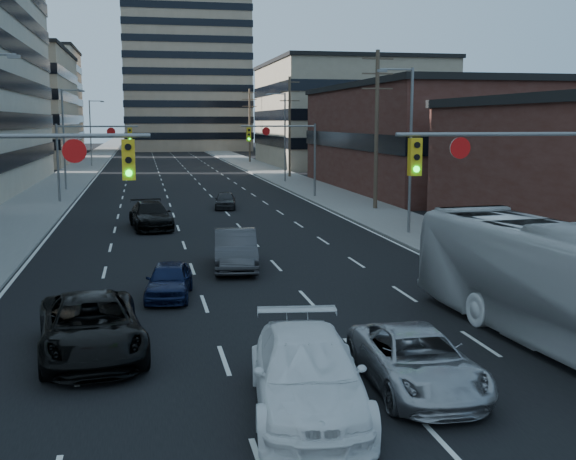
% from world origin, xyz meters
% --- Properties ---
extents(ground, '(400.00, 400.00, 0.00)m').
position_xyz_m(ground, '(0.00, 0.00, 0.00)').
color(ground, black).
rests_on(ground, ground).
extents(road_surface, '(18.00, 300.00, 0.02)m').
position_xyz_m(road_surface, '(0.00, 130.00, 0.01)').
color(road_surface, black).
rests_on(road_surface, ground).
extents(sidewalk_left, '(5.00, 300.00, 0.15)m').
position_xyz_m(sidewalk_left, '(-11.50, 130.00, 0.07)').
color(sidewalk_left, slate).
rests_on(sidewalk_left, ground).
extents(sidewalk_right, '(5.00, 300.00, 0.15)m').
position_xyz_m(sidewalk_right, '(11.50, 130.00, 0.07)').
color(sidewalk_right, slate).
rests_on(sidewalk_right, ground).
extents(storefront_right_mid, '(20.00, 30.00, 9.00)m').
position_xyz_m(storefront_right_mid, '(24.00, 50.00, 4.50)').
color(storefront_right_mid, '#472119').
rests_on(storefront_right_mid, ground).
extents(office_right_far, '(22.00, 28.00, 14.00)m').
position_xyz_m(office_right_far, '(25.00, 88.00, 7.00)').
color(office_right_far, gray).
rests_on(office_right_far, ground).
extents(apartment_tower, '(26.00, 26.00, 58.00)m').
position_xyz_m(apartment_tower, '(6.00, 150.00, 29.00)').
color(apartment_tower, gray).
rests_on(apartment_tower, ground).
extents(bg_block_left, '(24.00, 24.00, 20.00)m').
position_xyz_m(bg_block_left, '(-28.00, 140.00, 10.00)').
color(bg_block_left, '#ADA089').
rests_on(bg_block_left, ground).
extents(bg_block_right, '(22.00, 22.00, 12.00)m').
position_xyz_m(bg_block_right, '(32.00, 130.00, 6.00)').
color(bg_block_right, gray).
rests_on(bg_block_right, ground).
extents(signal_near_right, '(6.59, 0.33, 6.00)m').
position_xyz_m(signal_near_right, '(7.45, 8.00, 4.33)').
color(signal_near_right, slate).
rests_on(signal_near_right, ground).
extents(signal_far_left, '(6.09, 0.33, 6.00)m').
position_xyz_m(signal_far_left, '(-7.68, 45.00, 4.30)').
color(signal_far_left, slate).
rests_on(signal_far_left, ground).
extents(signal_far_right, '(6.09, 0.33, 6.00)m').
position_xyz_m(signal_far_right, '(7.68, 45.00, 4.30)').
color(signal_far_right, slate).
rests_on(signal_far_right, ground).
extents(utility_pole_block, '(2.20, 0.28, 11.00)m').
position_xyz_m(utility_pole_block, '(12.20, 36.00, 5.78)').
color(utility_pole_block, '#4C3D2D').
rests_on(utility_pole_block, ground).
extents(utility_pole_midblock, '(2.20, 0.28, 11.00)m').
position_xyz_m(utility_pole_midblock, '(12.20, 66.00, 5.78)').
color(utility_pole_midblock, '#4C3D2D').
rests_on(utility_pole_midblock, ground).
extents(utility_pole_distant, '(2.20, 0.28, 11.00)m').
position_xyz_m(utility_pole_distant, '(12.20, 96.00, 5.78)').
color(utility_pole_distant, '#4C3D2D').
rests_on(utility_pole_distant, ground).
extents(streetlight_left_mid, '(2.03, 0.22, 9.00)m').
position_xyz_m(streetlight_left_mid, '(-10.34, 55.00, 5.05)').
color(streetlight_left_mid, slate).
rests_on(streetlight_left_mid, ground).
extents(streetlight_left_far, '(2.03, 0.22, 9.00)m').
position_xyz_m(streetlight_left_far, '(-10.34, 90.00, 5.05)').
color(streetlight_left_far, slate).
rests_on(streetlight_left_far, ground).
extents(streetlight_right_near, '(2.03, 0.22, 9.00)m').
position_xyz_m(streetlight_right_near, '(10.34, 25.00, 5.05)').
color(streetlight_right_near, slate).
rests_on(streetlight_right_near, ground).
extents(streetlight_right_far, '(2.03, 0.22, 9.00)m').
position_xyz_m(streetlight_right_far, '(10.34, 60.00, 5.05)').
color(streetlight_right_far, slate).
rests_on(streetlight_right_far, ground).
extents(black_pickup, '(3.25, 5.95, 1.58)m').
position_xyz_m(black_pickup, '(-5.20, 7.12, 0.79)').
color(black_pickup, black).
rests_on(black_pickup, ground).
extents(white_van, '(3.04, 5.99, 1.67)m').
position_xyz_m(white_van, '(-0.41, 2.34, 0.83)').
color(white_van, white).
rests_on(white_van, ground).
extents(silver_suv, '(2.40, 5.00, 1.37)m').
position_xyz_m(silver_suv, '(2.37, 3.13, 0.69)').
color(silver_suv, '#A2A3A7').
rests_on(silver_suv, ground).
extents(transit_bus, '(3.91, 12.57, 3.45)m').
position_xyz_m(transit_bus, '(7.60, 5.35, 1.72)').
color(transit_bus, silver).
rests_on(transit_bus, ground).
extents(sedan_blue, '(1.97, 3.89, 1.27)m').
position_xyz_m(sedan_blue, '(-2.93, 13.14, 0.63)').
color(sedan_blue, '#0D1535').
rests_on(sedan_blue, ground).
extents(sedan_grey_center, '(2.23, 5.15, 1.65)m').
position_xyz_m(sedan_grey_center, '(0.01, 17.76, 0.82)').
color(sedan_grey_center, '#39393C').
rests_on(sedan_grey_center, ground).
extents(sedan_black_far, '(2.72, 5.54, 1.55)m').
position_xyz_m(sedan_black_far, '(-3.35, 30.13, 0.77)').
color(sedan_black_far, black).
rests_on(sedan_black_far, ground).
extents(sedan_grey_right, '(1.89, 3.74, 1.22)m').
position_xyz_m(sedan_grey_right, '(2.00, 38.99, 0.61)').
color(sedan_grey_right, '#2B2B2D').
rests_on(sedan_grey_right, ground).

